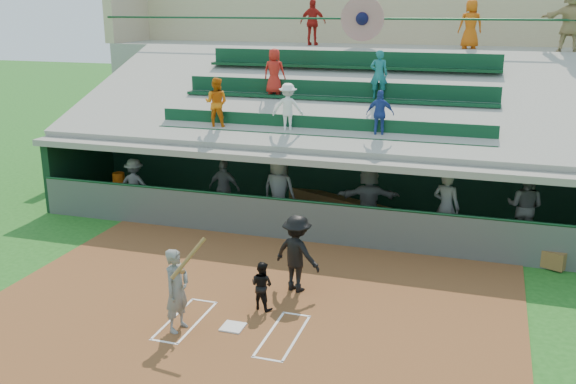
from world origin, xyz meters
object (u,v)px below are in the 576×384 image
(home_plate, at_px, (233,327))
(water_cooler, at_px, (119,179))
(catcher, at_px, (262,285))
(batter_at_plate, at_px, (177,290))
(white_table, at_px, (120,194))

(home_plate, bearing_deg, water_cooler, 135.26)
(home_plate, height_order, catcher, catcher)
(batter_at_plate, bearing_deg, white_table, 128.99)
(white_table, bearing_deg, batter_at_plate, -45.66)
(home_plate, relative_size, water_cooler, 1.14)
(white_table, xyz_separation_m, water_cooler, (-0.01, 0.01, 0.50))
(catcher, relative_size, water_cooler, 2.72)
(white_table, bearing_deg, catcher, -33.59)
(white_table, distance_m, water_cooler, 0.50)
(home_plate, bearing_deg, white_table, 135.28)
(white_table, bearing_deg, water_cooler, 129.20)
(home_plate, relative_size, catcher, 0.42)
(home_plate, relative_size, white_table, 0.60)
(home_plate, distance_m, white_table, 9.04)
(catcher, bearing_deg, batter_at_plate, 64.06)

